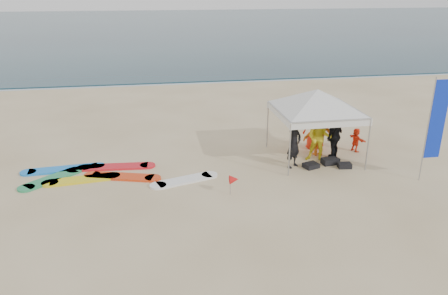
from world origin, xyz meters
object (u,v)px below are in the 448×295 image
person_black_b (335,135)px  feather_flag (436,121)px  person_yellow (319,138)px  marker_pennant (234,180)px  person_orange_b (315,125)px  person_orange_a (319,132)px  person_black_a (294,144)px  person_seated (356,140)px  surfboard_spread (102,175)px  canopy_tent (318,90)px

person_black_b → feather_flag: size_ratio=0.54×
feather_flag → person_black_b: bearing=136.8°
person_yellow → marker_pennant: size_ratio=2.85×
person_black_b → person_orange_b: (-0.25, 1.24, 0.02)m
person_orange_a → person_black_a: bearing=36.6°
person_orange_a → marker_pennant: person_orange_a is taller
person_yellow → person_orange_a: size_ratio=1.03×
person_seated → feather_flag: bearing=-172.6°
person_black_a → surfboard_spread: (-6.60, 0.34, -0.82)m
person_black_a → person_orange_b: bearing=16.6°
person_orange_a → person_seated: size_ratio=1.91×
person_yellow → person_orange_a: 0.66m
person_yellow → surfboard_spread: (-7.65, -0.00, -0.88)m
person_black_a → person_yellow: bearing=-14.6°
person_black_b → feather_flag: bearing=93.9°
surfboard_spread → person_yellow: bearing=0.0°
person_black_a → marker_pennant: person_black_a is taller
person_orange_a → marker_pennant: size_ratio=2.78×
feather_flag → surfboard_spread: (-10.62, 2.14, -1.99)m
person_black_a → person_seated: (2.86, 1.06, -0.39)m
person_yellow → person_orange_b: (0.36, 1.30, 0.05)m
person_seated → canopy_tent: (-1.86, -0.38, 2.13)m
surfboard_spread → marker_pennant: bearing=-27.2°
person_black_b → feather_flag: 3.41m
person_yellow → canopy_tent: bearing=124.9°
person_seated → surfboard_spread: (-9.46, -0.71, -0.43)m
person_seated → feather_flag: (1.16, -2.85, 1.56)m
canopy_tent → marker_pennant: 4.75m
person_yellow → surfboard_spread: person_yellow is taller
marker_pennant → person_orange_a: bearing=36.1°
person_orange_a → marker_pennant: bearing=35.9°
person_black_b → person_yellow: bearing=-37.1°
marker_pennant → feather_flag: bearing=-0.2°
canopy_tent → marker_pennant: (-3.48, -2.46, -2.10)m
person_orange_a → person_black_b: size_ratio=0.95×
marker_pennant → surfboard_spread: 4.66m
person_yellow → marker_pennant: bearing=-122.5°
person_yellow → person_black_b: (0.61, 0.06, 0.03)m
surfboard_spread → person_black_a: bearing=-3.0°
person_seated → feather_flag: size_ratio=0.27×
person_orange_a → canopy_tent: (-0.28, -0.28, 1.70)m
person_black_a → feather_flag: (4.02, -1.80, 1.18)m
person_yellow → person_seated: bearing=47.8°
person_orange_a → person_black_b: (0.38, -0.55, 0.05)m
person_black_a → person_orange_a: bearing=3.9°
person_black_b → marker_pennant: person_black_b is taller
person_black_a → canopy_tent: bearing=1.2°
feather_flag → marker_pennant: size_ratio=5.41×
marker_pennant → person_orange_b: bearing=41.5°
person_black_b → person_orange_a: bearing=-98.5°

